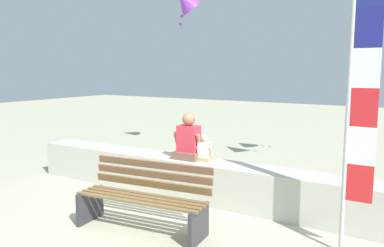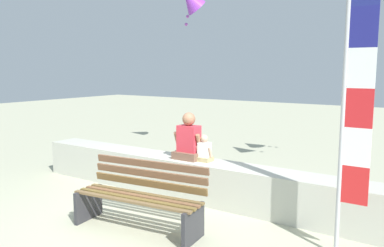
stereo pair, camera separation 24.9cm
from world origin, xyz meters
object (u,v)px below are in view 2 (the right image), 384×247
object	(u,v)px
person_child	(204,151)
kite_purple	(191,0)
person_adult	(189,141)
flag_banner	(353,100)
park_bench	(141,197)

from	to	relation	value
person_child	kite_purple	size ratio (longest dim) A/B	0.46
person_adult	flag_banner	size ratio (longest dim) A/B	0.24
park_bench	kite_purple	world-z (taller)	kite_purple
park_bench	person_adult	distance (m)	1.57
person_adult	kite_purple	world-z (taller)	kite_purple
person_child	person_adult	bearing A→B (deg)	-179.92
person_adult	kite_purple	xyz separation A→B (m)	(-1.90, 2.85, 2.82)
flag_banner	person_adult	bearing A→B (deg)	163.51
park_bench	person_child	world-z (taller)	person_child
person_adult	person_child	xyz separation A→B (m)	(0.30, 0.00, -0.13)
person_child	kite_purple	bearing A→B (deg)	127.63
person_adult	person_child	bearing A→B (deg)	0.08
park_bench	person_adult	size ratio (longest dim) A/B	2.39
flag_banner	kite_purple	bearing A→B (deg)	141.54
person_child	kite_purple	world-z (taller)	kite_purple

